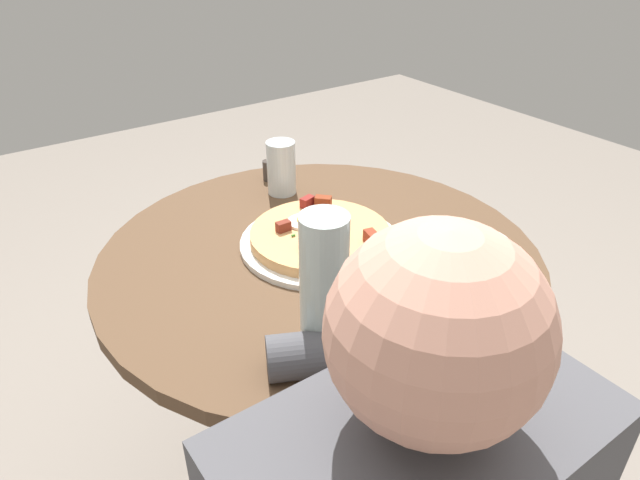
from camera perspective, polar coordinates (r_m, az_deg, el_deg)
dining_table at (r=1.23m, az=-0.04°, el=-8.16°), size 0.88×0.88×0.74m
pizza_plate at (r=1.14m, az=0.04°, el=-0.27°), size 0.33×0.33×0.01m
breakfast_pizza at (r=1.14m, az=0.03°, el=0.56°), size 0.28×0.28×0.05m
bread_plate at (r=1.18m, az=15.29°, el=-0.55°), size 0.16×0.16×0.01m
napkin at (r=0.96m, az=12.22°, el=-8.47°), size 0.22×0.21×0.00m
fork at (r=0.97m, az=12.02°, el=-7.59°), size 0.16×0.11×0.00m
knife at (r=0.94m, az=12.49°, el=-8.95°), size 0.16×0.11×0.00m
water_glass at (r=1.34m, az=-3.94°, el=7.31°), size 0.07×0.07×0.13m
water_bottle at (r=0.82m, az=0.40°, el=-4.82°), size 0.07×0.07×0.24m
salt_shaker at (r=1.04m, az=10.59°, el=-2.95°), size 0.03×0.03×0.06m
pepper_shaker at (r=1.42m, az=-5.25°, el=7.03°), size 0.03×0.03×0.05m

